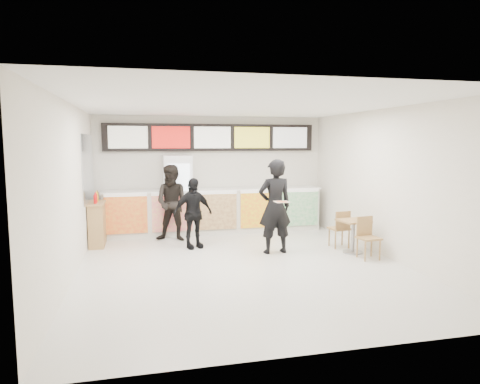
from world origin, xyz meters
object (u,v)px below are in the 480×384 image
object	(u,v)px
condiment_ledge	(97,224)
customer_mid	(193,213)
service_counter	(215,211)
cafe_table	(353,230)
customer_left	(173,203)
customer_main	(275,207)
drinks_fridge	(178,195)

from	to	relation	value
condiment_ledge	customer_mid	bearing A→B (deg)	-18.52
service_counter	condiment_ledge	distance (m)	2.93
service_counter	cafe_table	world-z (taller)	service_counter
customer_left	condiment_ledge	xyz separation A→B (m)	(-1.72, -0.12, -0.40)
customer_main	cafe_table	distance (m)	1.73
service_counter	cafe_table	distance (m)	3.67
condiment_ledge	drinks_fridge	bearing A→B (deg)	23.56
customer_left	customer_main	bearing A→B (deg)	-21.51
customer_main	customer_mid	bearing A→B (deg)	-30.66
customer_left	cafe_table	xyz separation A→B (m)	(3.60, -2.00, -0.41)
customer_main	condiment_ledge	size ratio (longest dim) A/B	1.67
service_counter	cafe_table	size ratio (longest dim) A/B	3.79
customer_main	cafe_table	world-z (taller)	customer_main
customer_main	customer_left	xyz separation A→B (m)	(-1.99, 1.63, -0.09)
drinks_fridge	customer_main	world-z (taller)	drinks_fridge
cafe_table	condiment_ledge	size ratio (longest dim) A/B	1.24
customer_main	customer_mid	xyz separation A→B (m)	(-1.63, 0.82, -0.21)
customer_left	cafe_table	bearing A→B (deg)	-11.18
drinks_fridge	customer_mid	xyz separation A→B (m)	(0.19, -1.52, -0.22)
customer_mid	condiment_ledge	size ratio (longest dim) A/B	1.32
service_counter	cafe_table	xyz separation A→B (m)	(2.50, -2.69, -0.08)
drinks_fridge	condiment_ledge	xyz separation A→B (m)	(-1.89, -0.82, -0.50)
customer_main	service_counter	bearing A→B (deg)	-73.13
service_counter	condiment_ledge	bearing A→B (deg)	-164.05
customer_left	customer_mid	size ratio (longest dim) A/B	1.16
customer_left	condiment_ledge	world-z (taller)	customer_left
customer_left	customer_mid	world-z (taller)	customer_left
drinks_fridge	cafe_table	xyz separation A→B (m)	(3.43, -2.70, -0.51)
service_counter	customer_mid	xyz separation A→B (m)	(-0.74, -1.50, 0.21)
condiment_ledge	customer_main	bearing A→B (deg)	-22.20
drinks_fridge	customer_mid	world-z (taller)	drinks_fridge
customer_left	condiment_ledge	size ratio (longest dim) A/B	1.53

